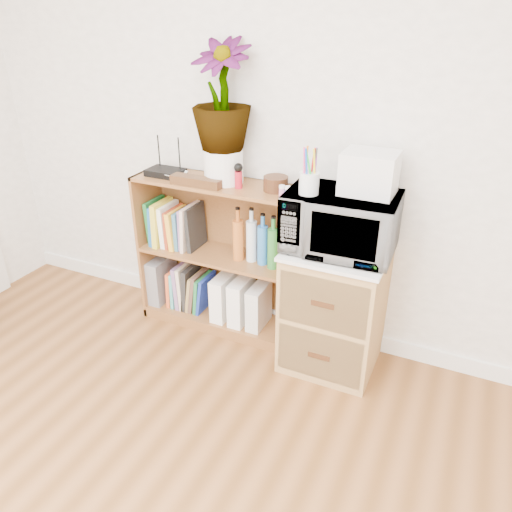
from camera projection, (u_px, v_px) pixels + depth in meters
The scene contains 21 objects.
skirting_board at pixel (280, 318), 3.19m from camera, with size 4.00×0.02×0.10m, color white.
bookshelf at pixel (219, 257), 3.01m from camera, with size 1.00×0.30×0.95m, color brown.
wicker_unit at pixel (334, 309), 2.73m from camera, with size 0.50×0.45×0.70m, color #9E7542.
microwave at pixel (340, 222), 2.48m from camera, with size 0.55×0.37×0.30m, color white.
pen_cup at pixel (309, 183), 2.39m from camera, with size 0.10×0.10×0.11m, color white.
small_appliance at pixel (369, 173), 2.38m from camera, with size 0.26×0.21×0.20m, color silver.
router at pixel (166, 172), 2.90m from camera, with size 0.21×0.14×0.04m, color black.
white_bowl at pixel (175, 175), 2.86m from camera, with size 0.13×0.13×0.03m, color white.
plant_pot at pixel (224, 166), 2.76m from camera, with size 0.22×0.22×0.19m, color white.
potted_plant at pixel (221, 95), 2.59m from camera, with size 0.32×0.32×0.57m, color #296629.
trinket_box at pixel (196, 181), 2.73m from camera, with size 0.30×0.08×0.05m, color #3B2110.
kokeshi_doll at pixel (239, 180), 2.68m from camera, with size 0.04×0.04×0.09m, color #B31627.
wooden_bowl at pixel (276, 184), 2.65m from camera, with size 0.13×0.13×0.08m, color #38220F.
paint_jars at pixel (288, 194), 2.54m from camera, with size 0.11×0.04×0.05m, color pink.
file_box at pixel (162, 279), 3.29m from camera, with size 0.09×0.24×0.30m, color slate.
magazine_holder_left at pixel (224, 296), 3.11m from camera, with size 0.09×0.23×0.28m, color white.
magazine_holder_mid at pixel (242, 300), 3.07m from camera, with size 0.09×0.23×0.29m, color white.
magazine_holder_right at pixel (259, 306), 3.03m from camera, with size 0.09×0.22×0.27m, color silver.
cookbooks at pixel (174, 225), 3.06m from camera, with size 0.32×0.20×0.28m.
liquor_bottles at pixel (263, 239), 2.83m from camera, with size 0.36×0.07×0.32m.
lower_books at pixel (190, 288), 3.22m from camera, with size 0.28×0.19×0.29m.
Camera 1 is at (0.98, -0.24, 1.85)m, focal length 35.00 mm.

